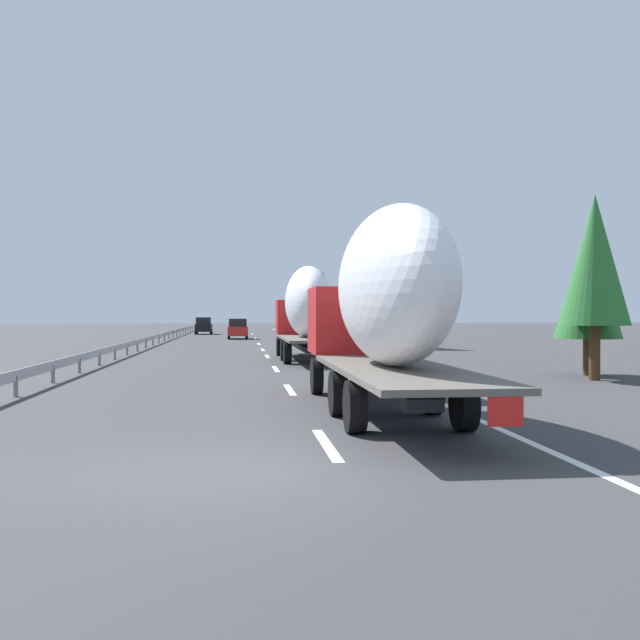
{
  "coord_description": "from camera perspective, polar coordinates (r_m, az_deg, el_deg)",
  "views": [
    {
      "loc": [
        -10.76,
        -0.23,
        2.34
      ],
      "look_at": [
        19.24,
        -3.64,
        2.08
      ],
      "focal_mm": 40.42,
      "sensor_mm": 36.0,
      "label": 1
    }
  ],
  "objects": [
    {
      "name": "ground_plane",
      "position": [
        50.82,
        -6.74,
        -2.15
      ],
      "size": [
        260.0,
        260.0,
        0.0
      ],
      "primitive_type": "plane",
      "color": "#38383A"
    },
    {
      "name": "lane_stripe_0",
      "position": [
        13.07,
        0.52,
        -9.81
      ],
      "size": [
        3.2,
        0.2,
        0.01
      ],
      "primitive_type": "cube",
      "color": "white",
      "rests_on": "ground_plane"
    },
    {
      "name": "lane_stripe_1",
      "position": [
        22.26,
        -2.41,
        -5.53
      ],
      "size": [
        3.2,
        0.2,
        0.01
      ],
      "primitive_type": "cube",
      "color": "white",
      "rests_on": "ground_plane"
    },
    {
      "name": "lane_stripe_2",
      "position": [
        30.57,
        -3.53,
        -3.89
      ],
      "size": [
        3.2,
        0.2,
        0.01
      ],
      "primitive_type": "cube",
      "color": "white",
      "rests_on": "ground_plane"
    },
    {
      "name": "lane_stripe_3",
      "position": [
        39.69,
        -4.21,
        -2.88
      ],
      "size": [
        3.2,
        0.2,
        0.01
      ],
      "primitive_type": "cube",
      "color": "white",
      "rests_on": "ground_plane"
    },
    {
      "name": "lane_stripe_4",
      "position": [
        46.85,
        -4.55,
        -2.36
      ],
      "size": [
        3.2,
        0.2,
        0.01
      ],
      "primitive_type": "cube",
      "color": "white",
      "rests_on": "ground_plane"
    },
    {
      "name": "lane_stripe_5",
      "position": [
        55.96,
        -4.87,
        -1.9
      ],
      "size": [
        3.2,
        0.2,
        0.01
      ],
      "primitive_type": "cube",
      "color": "white",
      "rests_on": "ground_plane"
    },
    {
      "name": "lane_stripe_6",
      "position": [
        68.54,
        -5.16,
        -1.46
      ],
      "size": [
        3.2,
        0.2,
        0.01
      ],
      "primitive_type": "cube",
      "color": "white",
      "rests_on": "ground_plane"
    },
    {
      "name": "lane_stripe_7",
      "position": [
        83.47,
        -5.4,
        -1.11
      ],
      "size": [
        3.2,
        0.2,
        0.01
      ],
      "primitive_type": "cube",
      "color": "white",
      "rests_on": "ground_plane"
    },
    {
      "name": "edge_line_right",
      "position": [
        56.06,
        -1.08,
        -1.89
      ],
      "size": [
        110.0,
        0.2,
        0.01
      ],
      "primitive_type": "cube",
      "color": "white",
      "rests_on": "ground_plane"
    },
    {
      "name": "truck_lead",
      "position": [
        36.12,
        -1.13,
        0.87
      ],
      "size": [
        12.35,
        2.55,
        4.66
      ],
      "color": "#B21919",
      "rests_on": "ground_plane"
    },
    {
      "name": "truck_trailing",
      "position": [
        16.77,
        5.11,
        1.47
      ],
      "size": [
        12.69,
        2.55,
        4.69
      ],
      "color": "#B21919",
      "rests_on": "ground_plane"
    },
    {
      "name": "car_black_suv",
      "position": [
        83.06,
        -9.19,
        -0.46
      ],
      "size": [
        4.0,
        1.9,
        1.94
      ],
      "color": "black",
      "rests_on": "ground_plane"
    },
    {
      "name": "car_red_compact",
      "position": [
        67.28,
        -6.53,
        -0.69
      ],
      "size": [
        4.1,
        1.85,
        1.89
      ],
      "color": "red",
      "rests_on": "ground_plane"
    },
    {
      "name": "road_sign",
      "position": [
        55.21,
        0.25,
        0.23
      ],
      "size": [
        0.1,
        0.9,
        3.0
      ],
      "color": "gray",
      "rests_on": "ground_plane"
    },
    {
      "name": "tree_0",
      "position": [
        27.14,
        20.93,
        4.41
      ],
      "size": [
        2.42,
        2.42,
        6.55
      ],
      "color": "#472D19",
      "rests_on": "ground_plane"
    },
    {
      "name": "tree_1",
      "position": [
        93.28,
        -0.09,
        1.07
      ],
      "size": [
        2.68,
        2.68,
        5.26
      ],
      "color": "#472D19",
      "rests_on": "ground_plane"
    },
    {
      "name": "tree_2",
      "position": [
        89.64,
        0.26,
        2.06
      ],
      "size": [
        2.83,
        2.83,
        7.62
      ],
      "color": "#472D19",
      "rests_on": "ground_plane"
    },
    {
      "name": "tree_3",
      "position": [
        29.16,
        20.46,
        2.92
      ],
      "size": [
        2.51,
        2.51,
        5.8
      ],
      "color": "#472D19",
      "rests_on": "ground_plane"
    },
    {
      "name": "tree_4",
      "position": [
        49.21,
        6.09,
        2.65
      ],
      "size": [
        3.95,
        3.95,
        6.52
      ],
      "color": "#472D19",
      "rests_on": "ground_plane"
    },
    {
      "name": "tree_5",
      "position": [
        77.12,
        3.03,
        1.54
      ],
      "size": [
        3.56,
        3.56,
        6.06
      ],
      "color": "#472D19",
      "rests_on": "ground_plane"
    },
    {
      "name": "guardrail_median",
      "position": [
        54.15,
        -13.08,
        -1.38
      ],
      "size": [
        94.0,
        0.1,
        0.76
      ],
      "color": "#9EA0A5",
      "rests_on": "ground_plane"
    }
  ]
}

